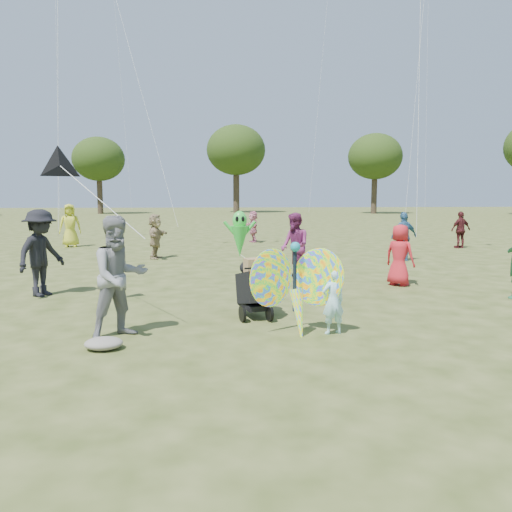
{
  "coord_description": "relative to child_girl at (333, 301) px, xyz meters",
  "views": [
    {
      "loc": [
        -1.0,
        -7.66,
        2.24
      ],
      "look_at": [
        -0.2,
        1.5,
        1.1
      ],
      "focal_mm": 35.0,
      "sensor_mm": 36.0,
      "label": 1
    }
  ],
  "objects": [
    {
      "name": "ground",
      "position": [
        -0.92,
        -0.05,
        -0.53
      ],
      "size": [
        160.0,
        160.0,
        0.0
      ],
      "primitive_type": "plane",
      "color": "#51592B",
      "rests_on": "ground"
    },
    {
      "name": "child_girl",
      "position": [
        0.0,
        0.0,
        0.0
      ],
      "size": [
        0.44,
        0.35,
        1.07
      ],
      "primitive_type": "imported",
      "rotation": [
        0.0,
        0.0,
        3.4
      ],
      "color": "#B1EFFB",
      "rests_on": "ground"
    },
    {
      "name": "adult_man",
      "position": [
        -3.38,
        0.14,
        0.42
      ],
      "size": [
        1.18,
        1.12,
        1.91
      ],
      "primitive_type": "imported",
      "rotation": [
        0.0,
        0.0,
        0.59
      ],
      "color": "gray",
      "rests_on": "ground"
    },
    {
      "name": "grey_bag",
      "position": [
        -3.51,
        -0.51,
        -0.45
      ],
      "size": [
        0.55,
        0.45,
        0.18
      ],
      "primitive_type": "ellipsoid",
      "color": "gray",
      "rests_on": "ground"
    },
    {
      "name": "crowd_a",
      "position": [
        2.67,
        4.11,
        0.22
      ],
      "size": [
        0.85,
        0.87,
        1.51
      ],
      "primitive_type": "imported",
      "rotation": [
        0.0,
        0.0,
        2.31
      ],
      "color": "red",
      "rests_on": "ground"
    },
    {
      "name": "crowd_b",
      "position": [
        -5.68,
        3.55,
        0.42
      ],
      "size": [
        1.19,
        1.43,
        1.92
      ],
      "primitive_type": "imported",
      "rotation": [
        0.0,
        0.0,
        1.11
      ],
      "color": "black",
      "rests_on": "ground"
    },
    {
      "name": "crowd_c",
      "position": [
        4.52,
        8.57,
        0.29
      ],
      "size": [
        1.04,
        0.63,
        1.65
      ],
      "primitive_type": "imported",
      "rotation": [
        0.0,
        0.0,
        3.39
      ],
      "color": "#32628B",
      "rests_on": "ground"
    },
    {
      "name": "crowd_d",
      "position": [
        -3.91,
        9.91,
        0.25
      ],
      "size": [
        0.76,
        1.52,
        1.57
      ],
      "primitive_type": "imported",
      "rotation": [
        0.0,
        0.0,
        1.36
      ],
      "color": "#9B855F",
      "rests_on": "ground"
    },
    {
      "name": "crowd_e",
      "position": [
        0.25,
        5.29,
        0.35
      ],
      "size": [
        0.88,
        1.01,
        1.77
      ],
      "primitive_type": "imported",
      "rotation": [
        0.0,
        0.0,
        5.0
      ],
      "color": "#79285D",
      "rests_on": "ground"
    },
    {
      "name": "crowd_g",
      "position": [
        -7.99,
        14.21,
        0.39
      ],
      "size": [
        1.0,
        0.75,
        1.84
      ],
      "primitive_type": "imported",
      "rotation": [
        0.0,
        0.0,
        0.2
      ],
      "color": "gold",
      "rests_on": "ground"
    },
    {
      "name": "crowd_h",
      "position": [
        8.43,
        12.29,
        0.23
      ],
      "size": [
        0.96,
        0.56,
        1.54
      ],
      "primitive_type": "imported",
      "rotation": [
        0.0,
        0.0,
        3.36
      ],
      "color": "#4B191C",
      "rests_on": "ground"
    },
    {
      "name": "crowd_j",
      "position": [
        -0.01,
        15.67,
        0.2
      ],
      "size": [
        0.65,
        1.42,
        1.47
      ],
      "primitive_type": "imported",
      "rotation": [
        0.0,
        0.0,
        4.87
      ],
      "color": "#C67189",
      "rests_on": "ground"
    },
    {
      "name": "jogging_stroller",
      "position": [
        -1.17,
        1.27,
        0.08
      ],
      "size": [
        0.67,
        1.12,
        1.09
      ],
      "rotation": [
        0.0,
        0.0,
        0.27
      ],
      "color": "black",
      "rests_on": "ground"
    },
    {
      "name": "butterfly_kite",
      "position": [
        -0.59,
        0.04,
        0.2
      ],
      "size": [
        1.74,
        0.75,
        1.69
      ],
      "color": "red",
      "rests_on": "ground"
    },
    {
      "name": "delta_kite_rig",
      "position": [
        -4.78,
        2.18,
        2.24
      ],
      "size": [
        2.28,
        2.28,
        1.65
      ],
      "color": "black",
      "rests_on": "ground"
    },
    {
      "name": "alien_kite",
      "position": [
        -1.08,
        7.59,
        0.44
      ],
      "size": [
        1.12,
        0.69,
        1.74
      ],
      "color": "green",
      "rests_on": "ground"
    },
    {
      "name": "tree_line",
      "position": [
        2.75,
        44.94,
        6.33
      ],
      "size": [
        91.78,
        33.6,
        10.79
      ],
      "color": "#3A2D21",
      "rests_on": "ground"
    }
  ]
}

